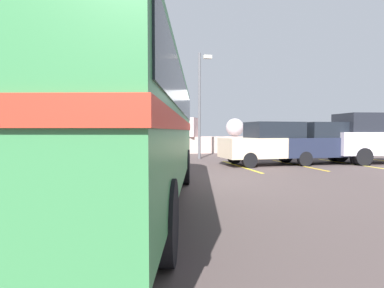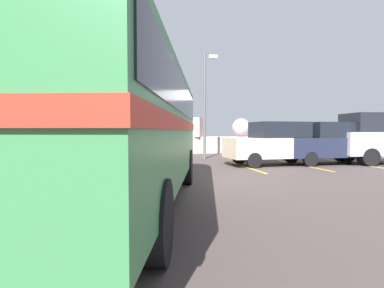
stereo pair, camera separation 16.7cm
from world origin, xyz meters
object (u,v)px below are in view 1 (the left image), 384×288
at_px(pickup_truck, 378,139).
at_px(lamp_post, 201,99).
at_px(parked_car_nearest, 270,143).
at_px(vintage_coach, 121,103).
at_px(parked_car_middle, 322,143).

height_order(pickup_truck, lamp_post, lamp_post).
bearing_deg(pickup_truck, parked_car_nearest, 92.40).
height_order(vintage_coach, parked_car_middle, vintage_coach).
bearing_deg(vintage_coach, pickup_truck, 40.57).
distance_m(parked_car_nearest, pickup_truck, 5.15).
height_order(parked_car_nearest, pickup_truck, pickup_truck).
bearing_deg(parked_car_middle, parked_car_nearest, 89.35).
height_order(vintage_coach, lamp_post, lamp_post).
relative_size(parked_car_nearest, parked_car_middle, 1.02).
relative_size(parked_car_nearest, lamp_post, 0.75).
bearing_deg(vintage_coach, parked_car_middle, 48.84).
distance_m(parked_car_middle, pickup_truck, 2.64).
relative_size(parked_car_nearest, pickup_truck, 0.82).
height_order(parked_car_nearest, lamp_post, lamp_post).
bearing_deg(parked_car_middle, vintage_coach, 125.14).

